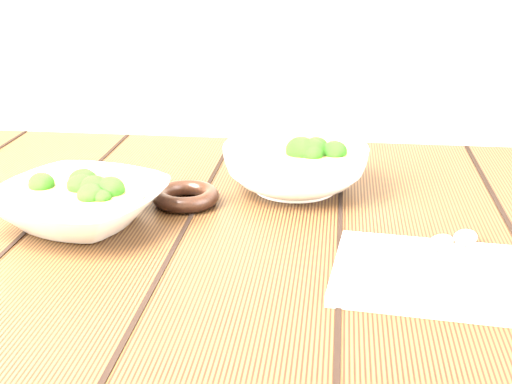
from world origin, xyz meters
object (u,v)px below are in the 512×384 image
object	(u,v)px
table	(206,302)
trivet	(186,196)
soup_bowl_back	(295,166)
napkin	(431,275)
soup_bowl_front	(80,204)

from	to	relation	value
table	trivet	size ratio (longest dim) A/B	12.69
soup_bowl_back	napkin	size ratio (longest dim) A/B	1.02
table	napkin	xyz separation A→B (m)	(0.28, -0.13, 0.13)
soup_bowl_front	soup_bowl_back	bearing A→B (deg)	31.72
soup_bowl_front	napkin	size ratio (longest dim) A/B	1.21
table	trivet	world-z (taller)	trivet
trivet	soup_bowl_front	bearing A→B (deg)	-144.39
soup_bowl_front	trivet	bearing A→B (deg)	35.61
soup_bowl_back	trivet	size ratio (longest dim) A/B	2.30
table	napkin	world-z (taller)	napkin
soup_bowl_front	napkin	bearing A→B (deg)	-13.60
table	soup_bowl_front	bearing A→B (deg)	-170.71
trivet	soup_bowl_back	bearing A→B (deg)	28.29
soup_bowl_front	napkin	xyz separation A→B (m)	(0.44, -0.11, -0.02)
table	trivet	xyz separation A→B (m)	(-0.04, 0.06, 0.13)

